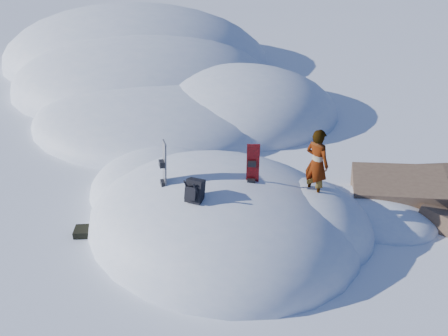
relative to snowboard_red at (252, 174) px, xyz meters
The scene contains 9 objects.
ground 1.82m from the snowboard_red, behind, with size 120.00×120.00×0.00m, color white.
snow_mound 1.90m from the snowboard_red, behind, with size 8.00×6.00×3.00m.
snow_ridge 14.94m from the snowboard_red, 139.02° to the left, with size 21.50×18.50×6.40m.
rock_outcrop 4.44m from the snowboard_red, 44.62° to the left, with size 4.68×4.41×1.68m.
snowboard_red is the anchor object (origin of this frame).
snowboard_dark 2.04m from the snowboard_red, 151.81° to the right, with size 0.32×0.34×1.72m.
backpack 1.46m from the snowboard_red, 121.20° to the right, with size 0.42×0.48×0.61m.
gear_pile 4.23m from the snowboard_red, 148.66° to the right, with size 0.80×0.68×0.21m.
person 1.48m from the snowboard_red, 31.78° to the left, with size 0.61×0.40×1.66m, color slate.
Camera 1 is at (4.65, -7.80, 6.40)m, focal length 35.00 mm.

